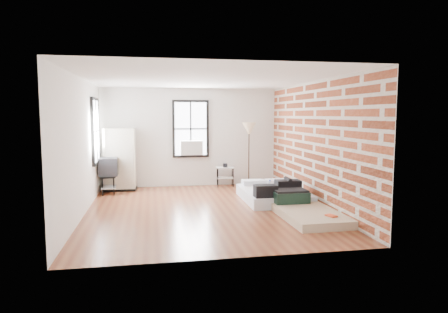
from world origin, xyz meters
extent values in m
plane|color=#612C19|center=(0.00, 0.00, 0.00)|extent=(6.00, 6.00, 0.00)
cube|color=silver|center=(0.00, 3.00, 1.40)|extent=(5.00, 0.01, 2.80)
cube|color=silver|center=(0.00, -3.00, 1.40)|extent=(5.00, 0.01, 2.80)
cube|color=silver|center=(-2.50, 0.00, 1.40)|extent=(0.01, 6.00, 2.80)
cube|color=brown|center=(2.50, 0.00, 1.40)|extent=(0.02, 6.00, 2.80)
cube|color=white|center=(0.00, 0.00, 2.80)|extent=(5.00, 6.00, 0.01)
cube|color=white|center=(0.00, 2.95, 1.65)|extent=(0.90, 0.02, 1.50)
cube|color=black|center=(-0.48, 2.97, 1.65)|extent=(0.07, 0.08, 1.64)
cube|color=black|center=(0.48, 2.97, 1.65)|extent=(0.07, 0.08, 1.64)
cube|color=black|center=(0.00, 2.97, 2.44)|extent=(0.90, 0.08, 0.07)
cube|color=black|center=(0.00, 2.97, 0.86)|extent=(0.90, 0.08, 0.07)
cube|color=black|center=(0.00, 2.94, 1.65)|extent=(0.04, 0.02, 1.50)
cube|color=black|center=(0.00, 2.94, 1.65)|extent=(0.90, 0.02, 0.04)
cube|color=silver|center=(0.00, 2.83, 1.12)|extent=(0.62, 0.30, 0.40)
cube|color=white|center=(-2.45, 1.80, 1.65)|extent=(0.02, 0.90, 1.50)
cube|color=black|center=(-2.47, 1.32, 1.65)|extent=(0.08, 0.07, 1.64)
cube|color=black|center=(-2.47, 2.29, 1.65)|extent=(0.08, 0.07, 1.64)
cube|color=black|center=(-2.47, 1.80, 2.44)|extent=(0.08, 0.90, 0.07)
cube|color=black|center=(-2.47, 1.80, 0.86)|extent=(0.08, 0.90, 0.07)
cube|color=black|center=(-2.44, 1.80, 1.65)|extent=(0.02, 0.04, 1.50)
cube|color=black|center=(-2.44, 1.80, 1.65)|extent=(0.02, 0.90, 0.04)
cube|color=white|center=(1.75, 0.63, 0.13)|extent=(1.46, 1.96, 0.26)
cube|color=white|center=(1.45, 1.41, 0.32)|extent=(0.57, 0.37, 0.12)
cube|color=white|center=(2.07, 1.40, 0.32)|extent=(0.57, 0.37, 0.12)
cube|color=black|center=(1.95, 0.17, 0.41)|extent=(0.57, 0.34, 0.31)
cylinder|color=black|center=(1.95, 0.17, 0.58)|extent=(0.09, 0.36, 0.08)
cube|color=black|center=(1.33, -0.13, 0.39)|extent=(0.50, 0.31, 0.27)
cylinder|color=silver|center=(1.65, 0.58, 0.37)|extent=(0.07, 0.07, 0.23)
cylinder|color=blue|center=(1.65, 0.58, 0.50)|extent=(0.04, 0.04, 0.03)
cube|color=#C0AB8A|center=(1.95, -1.04, 0.08)|extent=(1.10, 2.04, 0.16)
cube|color=#153026|center=(1.83, -0.29, 0.28)|extent=(0.75, 0.54, 0.23)
cube|color=black|center=(1.83, -0.29, 0.42)|extent=(0.71, 0.50, 0.04)
cube|color=#D54822|center=(2.17, -1.62, 0.17)|extent=(0.20, 0.25, 0.03)
cube|color=black|center=(-1.97, 2.65, 0.03)|extent=(0.88, 0.54, 0.06)
cube|color=beige|center=(-1.97, 2.65, 0.87)|extent=(0.84, 0.50, 1.63)
cylinder|color=black|center=(0.72, 2.58, 0.27)|extent=(0.02, 0.02, 0.55)
cylinder|color=black|center=(1.16, 2.53, 0.27)|extent=(0.02, 0.02, 0.55)
cylinder|color=black|center=(0.76, 2.91, 0.27)|extent=(0.02, 0.02, 0.55)
cylinder|color=black|center=(1.20, 2.86, 0.27)|extent=(0.02, 0.02, 0.55)
cube|color=silver|center=(0.96, 2.72, 0.55)|extent=(0.54, 0.45, 0.02)
cube|color=silver|center=(0.96, 2.72, 0.25)|extent=(0.52, 0.43, 0.02)
cube|color=black|center=(0.96, 2.72, 0.61)|extent=(0.14, 0.19, 0.10)
cylinder|color=black|center=(1.64, 2.65, 0.01)|extent=(0.26, 0.26, 0.03)
cylinder|color=black|center=(1.64, 2.65, 0.82)|extent=(0.03, 0.03, 1.58)
cone|color=tan|center=(1.64, 2.65, 1.66)|extent=(0.39, 0.39, 0.35)
cylinder|color=black|center=(-2.35, 1.93, 0.23)|extent=(0.03, 0.03, 0.46)
cylinder|color=black|center=(-2.07, 1.93, 0.23)|extent=(0.03, 0.03, 0.46)
cylinder|color=black|center=(-2.37, 2.48, 0.23)|extent=(0.03, 0.03, 0.46)
cylinder|color=black|center=(-2.09, 2.49, 0.23)|extent=(0.03, 0.03, 0.46)
cube|color=black|center=(-2.22, 2.21, 0.46)|extent=(0.39, 0.68, 0.03)
cube|color=silver|center=(-2.22, 2.21, 0.19)|extent=(0.37, 0.66, 0.02)
cube|color=black|center=(-2.22, 2.21, 0.71)|extent=(0.48, 0.55, 0.46)
cube|color=black|center=(-1.99, 2.22, 0.71)|extent=(0.03, 0.45, 0.37)
camera|label=1|loc=(-1.11, -8.43, 2.05)|focal=32.00mm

